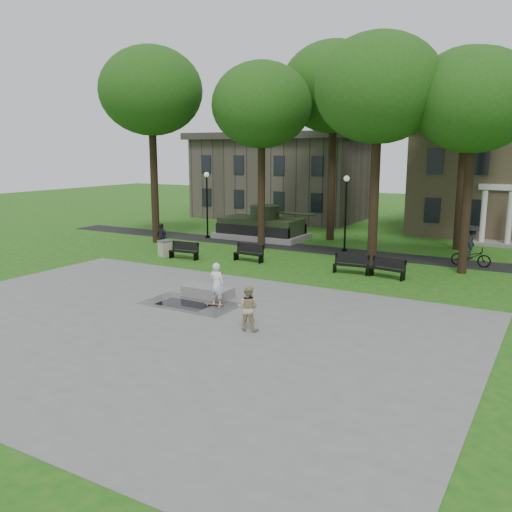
{
  "coord_description": "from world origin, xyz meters",
  "views": [
    {
      "loc": [
        12.47,
        -19.51,
        6.26
      ],
      "look_at": [
        0.05,
        1.94,
        1.4
      ],
      "focal_mm": 38.0,
      "sensor_mm": 36.0,
      "label": 1
    }
  ],
  "objects_px": {
    "skateboarder": "(217,284)",
    "trash_bin": "(165,248)",
    "concrete_block": "(208,292)",
    "park_bench_0": "(185,250)",
    "cyclist": "(471,250)",
    "friend_watching": "(248,308)"
  },
  "relations": [
    {
      "from": "skateboarder",
      "to": "trash_bin",
      "type": "distance_m",
      "value": 11.33
    },
    {
      "from": "concrete_block",
      "to": "park_bench_0",
      "type": "distance_m",
      "value": 8.71
    },
    {
      "from": "skateboarder",
      "to": "trash_bin",
      "type": "relative_size",
      "value": 1.87
    },
    {
      "from": "concrete_block",
      "to": "skateboarder",
      "type": "distance_m",
      "value": 1.59
    },
    {
      "from": "skateboarder",
      "to": "cyclist",
      "type": "relative_size",
      "value": 0.8
    },
    {
      "from": "cyclist",
      "to": "park_bench_0",
      "type": "xyz_separation_m",
      "value": [
        -14.84,
        -6.16,
        -0.39
      ]
    },
    {
      "from": "concrete_block",
      "to": "cyclist",
      "type": "bearing_deg",
      "value": 54.69
    },
    {
      "from": "park_bench_0",
      "to": "skateboarder",
      "type": "bearing_deg",
      "value": -49.34
    },
    {
      "from": "cyclist",
      "to": "trash_bin",
      "type": "bearing_deg",
      "value": 106.37
    },
    {
      "from": "skateboarder",
      "to": "cyclist",
      "type": "distance_m",
      "value": 15.41
    },
    {
      "from": "cyclist",
      "to": "friend_watching",
      "type": "bearing_deg",
      "value": 157.85
    },
    {
      "from": "concrete_block",
      "to": "trash_bin",
      "type": "relative_size",
      "value": 2.29
    },
    {
      "from": "concrete_block",
      "to": "friend_watching",
      "type": "relative_size",
      "value": 1.36
    },
    {
      "from": "skateboarder",
      "to": "cyclist",
      "type": "height_order",
      "value": "cyclist"
    },
    {
      "from": "skateboarder",
      "to": "cyclist",
      "type": "bearing_deg",
      "value": -122.26
    },
    {
      "from": "skateboarder",
      "to": "park_bench_0",
      "type": "bearing_deg",
      "value": -47.44
    },
    {
      "from": "concrete_block",
      "to": "cyclist",
      "type": "height_order",
      "value": "cyclist"
    },
    {
      "from": "skateboarder",
      "to": "trash_bin",
      "type": "height_order",
      "value": "skateboarder"
    },
    {
      "from": "skateboarder",
      "to": "friend_watching",
      "type": "xyz_separation_m",
      "value": [
        2.67,
        -2.0,
        -0.09
      ]
    },
    {
      "from": "concrete_block",
      "to": "trash_bin",
      "type": "distance_m",
      "value": 9.89
    },
    {
      "from": "cyclist",
      "to": "park_bench_0",
      "type": "distance_m",
      "value": 16.08
    },
    {
      "from": "friend_watching",
      "to": "trash_bin",
      "type": "distance_m",
      "value": 14.66
    }
  ]
}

